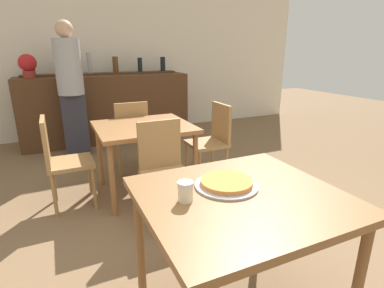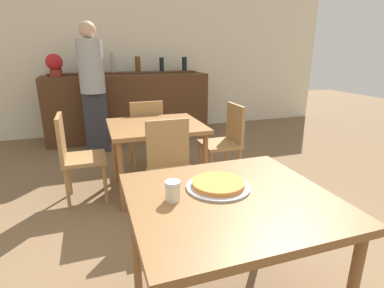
{
  "view_description": "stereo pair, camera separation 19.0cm",
  "coord_description": "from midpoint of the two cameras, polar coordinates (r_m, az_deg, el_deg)",
  "views": [
    {
      "loc": [
        -0.77,
        -1.1,
        1.44
      ],
      "look_at": [
        -0.01,
        0.55,
        0.87
      ],
      "focal_mm": 28.0,
      "sensor_mm": 36.0,
      "label": 1
    },
    {
      "loc": [
        -0.59,
        -1.17,
        1.44
      ],
      "look_at": [
        -0.01,
        0.55,
        0.87
      ],
      "focal_mm": 28.0,
      "sensor_mm": 36.0,
      "label": 2
    }
  ],
  "objects": [
    {
      "name": "dining_table_far",
      "position": [
        3.07,
        -10.92,
        2.0
      ],
      "size": [
        0.93,
        0.84,
        0.72
      ],
      "color": "brown",
      "rests_on": "ground_plane"
    },
    {
      "name": "chair_far_side_back",
      "position": [
        3.66,
        -13.09,
        2.22
      ],
      "size": [
        0.4,
        0.4,
        0.87
      ],
      "rotation": [
        0.0,
        0.0,
        3.14
      ],
      "color": "olive",
      "rests_on": "ground_plane"
    },
    {
      "name": "chair_far_side_front",
      "position": [
        2.56,
        -7.47,
        -4.05
      ],
      "size": [
        0.4,
        0.4,
        0.87
      ],
      "color": "olive",
      "rests_on": "ground_plane"
    },
    {
      "name": "wall_back",
      "position": [
        5.53,
        -18.43,
        16.25
      ],
      "size": [
        8.0,
        0.05,
        2.8
      ],
      "color": "silver",
      "rests_on": "ground_plane"
    },
    {
      "name": "dining_table_near",
      "position": [
        1.52,
        5.62,
        -12.46
      ],
      "size": [
        0.97,
        0.89,
        0.77
      ],
      "color": "brown",
      "rests_on": "ground_plane"
    },
    {
      "name": "pizza_tray",
      "position": [
        1.55,
        3.07,
        -7.61
      ],
      "size": [
        0.33,
        0.33,
        0.04
      ],
      "color": "#A3A3A8",
      "rests_on": "dining_table_near"
    },
    {
      "name": "person_standing",
      "position": [
        4.43,
        -23.28,
        10.23
      ],
      "size": [
        0.34,
        0.34,
        1.81
      ],
      "color": "#2D2D38",
      "rests_on": "ground_plane"
    },
    {
      "name": "chair_far_side_left",
      "position": [
        3.03,
        -25.46,
        -2.27
      ],
      "size": [
        0.4,
        0.4,
        0.87
      ],
      "rotation": [
        0.0,
        0.0,
        1.57
      ],
      "color": "olive",
      "rests_on": "ground_plane"
    },
    {
      "name": "bar_back_shelf",
      "position": [
        5.18,
        -17.53,
        13.22
      ],
      "size": [
        2.39,
        0.24,
        0.34
      ],
      "color": "#4C2D19",
      "rests_on": "bar_counter"
    },
    {
      "name": "cheese_shaker",
      "position": [
        1.4,
        -5.2,
        -9.05
      ],
      "size": [
        0.07,
        0.07,
        0.1
      ],
      "color": "beige",
      "rests_on": "dining_table_near"
    },
    {
      "name": "chair_far_side_right",
      "position": [
        3.37,
        2.38,
        1.37
      ],
      "size": [
        0.4,
        0.4,
        0.87
      ],
      "rotation": [
        0.0,
        0.0,
        -1.57
      ],
      "color": "olive",
      "rests_on": "ground_plane"
    },
    {
      "name": "potted_plant",
      "position": [
        4.95,
        -29.84,
        12.99
      ],
      "size": [
        0.24,
        0.24,
        0.33
      ],
      "color": "maroon",
      "rests_on": "bar_counter"
    },
    {
      "name": "bar_counter",
      "position": [
        5.11,
        -16.79,
        6.5
      ],
      "size": [
        2.6,
        0.56,
        1.06
      ],
      "color": "#4C2D19",
      "rests_on": "ground_plane"
    }
  ]
}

